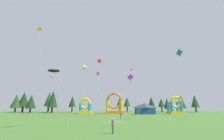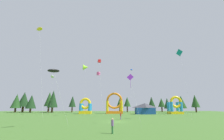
{
  "view_description": "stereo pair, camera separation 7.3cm",
  "coord_description": "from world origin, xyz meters",
  "px_view_note": "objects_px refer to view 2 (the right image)",
  "views": [
    {
      "loc": [
        -1.54,
        -30.0,
        2.97
      ],
      "look_at": [
        0.0,
        13.74,
        13.4
      ],
      "focal_mm": 24.12,
      "sensor_mm": 36.0,
      "label": 1
    },
    {
      "loc": [
        -1.47,
        -30.0,
        2.97
      ],
      "look_at": [
        0.0,
        13.74,
        13.4
      ],
      "focal_mm": 24.12,
      "sensor_mm": 36.0,
      "label": 2
    }
  ],
  "objects_px": {
    "kite_blue_parafoil": "(131,70)",
    "festival_tent": "(145,109)",
    "kite_teal_diamond": "(180,53)",
    "person_midfield": "(121,115)",
    "kite_red_box": "(99,61)",
    "inflatable_red_slide": "(175,107)",
    "inflatable_orange_dome": "(86,108)",
    "kite_lime_delta": "(86,67)",
    "kite_white_parafoil": "(52,77)",
    "person_far_side": "(112,124)",
    "kite_pink_box": "(98,74)",
    "kite_purple_diamond": "(130,78)",
    "inflatable_yellow_castle": "(114,106)",
    "kite_yellow_parafoil": "(40,29)",
    "kite_black_parafoil": "(54,71)"
  },
  "relations": [
    {
      "from": "inflatable_orange_dome",
      "to": "person_midfield",
      "type": "bearing_deg",
      "value": -65.69
    },
    {
      "from": "kite_lime_delta",
      "to": "inflatable_yellow_castle",
      "type": "bearing_deg",
      "value": 23.67
    },
    {
      "from": "kite_purple_diamond",
      "to": "kite_pink_box",
      "type": "xyz_separation_m",
      "value": [
        -7.2,
        24.93,
        6.08
      ]
    },
    {
      "from": "kite_yellow_parafoil",
      "to": "inflatable_orange_dome",
      "type": "height_order",
      "value": "kite_yellow_parafoil"
    },
    {
      "from": "kite_black_parafoil",
      "to": "festival_tent",
      "type": "distance_m",
      "value": 41.67
    },
    {
      "from": "kite_red_box",
      "to": "kite_lime_delta",
      "type": "xyz_separation_m",
      "value": [
        -5.67,
        8.72,
        0.11
      ]
    },
    {
      "from": "kite_blue_parafoil",
      "to": "kite_red_box",
      "type": "relative_size",
      "value": 0.98
    },
    {
      "from": "kite_purple_diamond",
      "to": "person_midfield",
      "type": "height_order",
      "value": "kite_purple_diamond"
    },
    {
      "from": "kite_pink_box",
      "to": "kite_black_parafoil",
      "type": "xyz_separation_m",
      "value": [
        -4.82,
        -29.62,
        -5.92
      ]
    },
    {
      "from": "person_far_side",
      "to": "inflatable_red_slide",
      "type": "relative_size",
      "value": 0.25
    },
    {
      "from": "person_midfield",
      "to": "inflatable_red_slide",
      "type": "bearing_deg",
      "value": 165.17
    },
    {
      "from": "kite_purple_diamond",
      "to": "kite_red_box",
      "type": "distance_m",
      "value": 23.54
    },
    {
      "from": "kite_teal_diamond",
      "to": "person_midfield",
      "type": "xyz_separation_m",
      "value": [
        -14.65,
        0.66,
        -14.55
      ]
    },
    {
      "from": "kite_red_box",
      "to": "inflatable_red_slide",
      "type": "xyz_separation_m",
      "value": [
        28.39,
        10.61,
        -14.6
      ]
    },
    {
      "from": "person_far_side",
      "to": "inflatable_orange_dome",
      "type": "xyz_separation_m",
      "value": [
        -8.81,
        42.23,
        1.17
      ]
    },
    {
      "from": "kite_pink_box",
      "to": "inflatable_yellow_castle",
      "type": "xyz_separation_m",
      "value": [
        5.96,
        9.22,
        -10.83
      ]
    },
    {
      "from": "kite_lime_delta",
      "to": "inflatable_red_slide",
      "type": "height_order",
      "value": "kite_lime_delta"
    },
    {
      "from": "kite_red_box",
      "to": "person_far_side",
      "type": "bearing_deg",
      "value": -83.84
    },
    {
      "from": "kite_pink_box",
      "to": "inflatable_yellow_castle",
      "type": "bearing_deg",
      "value": 57.11
    },
    {
      "from": "inflatable_yellow_castle",
      "to": "festival_tent",
      "type": "relative_size",
      "value": 1.17
    },
    {
      "from": "kite_yellow_parafoil",
      "to": "festival_tent",
      "type": "distance_m",
      "value": 43.17
    },
    {
      "from": "inflatable_yellow_castle",
      "to": "festival_tent",
      "type": "xyz_separation_m",
      "value": [
        11.08,
        -3.89,
        -1.09
      ]
    },
    {
      "from": "kite_red_box",
      "to": "kite_yellow_parafoil",
      "type": "bearing_deg",
      "value": -149.34
    },
    {
      "from": "kite_lime_delta",
      "to": "person_midfield",
      "type": "relative_size",
      "value": 11.8
    },
    {
      "from": "kite_pink_box",
      "to": "kite_lime_delta",
      "type": "relative_size",
      "value": 0.79
    },
    {
      "from": "kite_purple_diamond",
      "to": "person_far_side",
      "type": "relative_size",
      "value": 5.08
    },
    {
      "from": "kite_pink_box",
      "to": "kite_lime_delta",
      "type": "height_order",
      "value": "kite_lime_delta"
    },
    {
      "from": "kite_white_parafoil",
      "to": "person_far_side",
      "type": "height_order",
      "value": "kite_white_parafoil"
    },
    {
      "from": "kite_blue_parafoil",
      "to": "kite_white_parafoil",
      "type": "bearing_deg",
      "value": -176.96
    },
    {
      "from": "kite_teal_diamond",
      "to": "inflatable_yellow_castle",
      "type": "xyz_separation_m",
      "value": [
        -14.79,
        26.4,
        -12.44
      ]
    },
    {
      "from": "kite_pink_box",
      "to": "kite_teal_diamond",
      "type": "bearing_deg",
      "value": -39.61
    },
    {
      "from": "kite_red_box",
      "to": "inflatable_orange_dome",
      "type": "distance_m",
      "value": 20.51
    },
    {
      "from": "kite_lime_delta",
      "to": "kite_teal_diamond",
      "type": "bearing_deg",
      "value": -39.63
    },
    {
      "from": "person_midfield",
      "to": "kite_white_parafoil",
      "type": "bearing_deg",
      "value": -100.91
    },
    {
      "from": "person_midfield",
      "to": "person_far_side",
      "type": "height_order",
      "value": "person_far_side"
    },
    {
      "from": "person_far_side",
      "to": "inflatable_orange_dome",
      "type": "relative_size",
      "value": 0.28
    },
    {
      "from": "person_midfield",
      "to": "person_far_side",
      "type": "distance_m",
      "value": 17.44
    },
    {
      "from": "inflatable_red_slide",
      "to": "kite_yellow_parafoil",
      "type": "bearing_deg",
      "value": -155.68
    },
    {
      "from": "kite_pink_box",
      "to": "kite_lime_delta",
      "type": "bearing_deg",
      "value": 140.28
    },
    {
      "from": "kite_pink_box",
      "to": "person_midfield",
      "type": "distance_m",
      "value": 21.86
    },
    {
      "from": "kite_lime_delta",
      "to": "inflatable_red_slide",
      "type": "xyz_separation_m",
      "value": [
        34.07,
        1.89,
        -14.71
      ]
    },
    {
      "from": "kite_purple_diamond",
      "to": "inflatable_yellow_castle",
      "type": "relative_size",
      "value": 1.03
    },
    {
      "from": "kite_yellow_parafoil",
      "to": "kite_white_parafoil",
      "type": "bearing_deg",
      "value": 95.8
    },
    {
      "from": "kite_pink_box",
      "to": "kite_black_parafoil",
      "type": "distance_m",
      "value": 30.59
    },
    {
      "from": "kite_blue_parafoil",
      "to": "festival_tent",
      "type": "distance_m",
      "value": 15.4
    },
    {
      "from": "kite_purple_diamond",
      "to": "kite_lime_delta",
      "type": "bearing_deg",
      "value": 112.99
    },
    {
      "from": "kite_purple_diamond",
      "to": "inflatable_orange_dome",
      "type": "xyz_separation_m",
      "value": [
        -12.37,
        33.38,
        -5.65
      ]
    },
    {
      "from": "kite_purple_diamond",
      "to": "kite_yellow_parafoil",
      "type": "relative_size",
      "value": 0.35
    },
    {
      "from": "kite_black_parafoil",
      "to": "kite_yellow_parafoil",
      "type": "bearing_deg",
      "value": 123.57
    },
    {
      "from": "kite_white_parafoil",
      "to": "kite_yellow_parafoil",
      "type": "height_order",
      "value": "kite_yellow_parafoil"
    }
  ]
}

